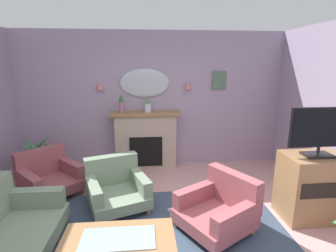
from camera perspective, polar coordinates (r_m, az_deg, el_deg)
wall_back at (r=5.25m, az=-3.40°, el=5.69°), size 6.26×0.10×2.70m
patterned_rug at (r=3.39m, az=-1.40°, el=-24.08°), size 3.20×2.40×0.01m
fireplace at (r=5.20m, az=-4.93°, el=-3.23°), size 1.36×0.36×1.16m
mantel_vase_left at (r=5.02m, az=-10.27°, el=5.13°), size 0.10×0.10×0.36m
mantel_vase_centre at (r=5.01m, az=-4.53°, el=4.70°), size 0.13×0.13×0.32m
wall_mirror at (r=5.13m, az=-5.21°, el=9.50°), size 0.96×0.06×0.56m
wall_sconce_left at (r=5.15m, az=-14.79°, el=8.56°), size 0.14×0.14×0.14m
wall_sconce_right at (r=5.16m, az=4.41°, el=8.98°), size 0.14×0.14×0.14m
framed_picture at (r=5.36m, az=11.29°, el=9.90°), size 0.28×0.03×0.36m
coffee_table at (r=2.78m, az=-10.93°, el=-24.24°), size 1.10×0.60×0.45m
armchair_near_fireplace at (r=3.50m, az=11.36°, el=-17.14°), size 1.11×1.11×0.71m
armchair_beside_couch at (r=4.69m, az=-24.94°, el=-9.94°), size 1.15×1.15×0.71m
armchair_in_corner at (r=4.00m, az=-11.44°, el=-13.01°), size 1.03×1.04×0.71m
tv_cabinet at (r=4.10m, az=29.25°, el=-11.63°), size 0.80×0.57×0.90m
tv_flatscreen at (r=3.84m, az=30.81°, el=-0.88°), size 0.84×0.24×0.65m
potted_plant_corner_palm at (r=5.11m, az=-26.48°, el=-7.11°), size 0.47×0.45×0.88m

